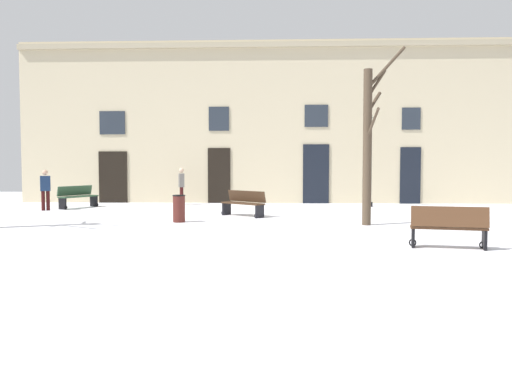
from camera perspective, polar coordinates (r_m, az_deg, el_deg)
ground_plane at (r=15.51m, az=-0.32°, el=-3.89°), size 36.86×36.86×0.00m
building_facade at (r=25.25m, az=0.79°, el=7.53°), size 23.04×0.60×7.55m
tree_right_of_center at (r=16.60m, az=11.89°, el=5.37°), size 1.36×1.57×5.46m
streetlamp at (r=23.50m, az=12.10°, el=4.33°), size 0.30×0.30×3.95m
litter_bin at (r=17.23m, az=-8.19°, el=-1.74°), size 0.41×0.41×0.87m
bench_by_litter_bin at (r=18.94m, az=-1.31°, el=-1.18°), size 1.65×1.47×0.91m
bench_near_lamp at (r=12.56m, az=19.82°, el=-3.50°), size 1.69×0.74×0.95m
bench_near_center_tree at (r=23.66m, az=-18.45°, el=-0.44°), size 1.30×1.79×0.93m
person_by_shop_door at (r=22.74m, az=-21.50°, el=0.39°), size 0.44×0.36×1.61m
person_crossing_plaza at (r=24.26m, az=-7.93°, el=0.80°), size 0.33×0.43×1.65m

